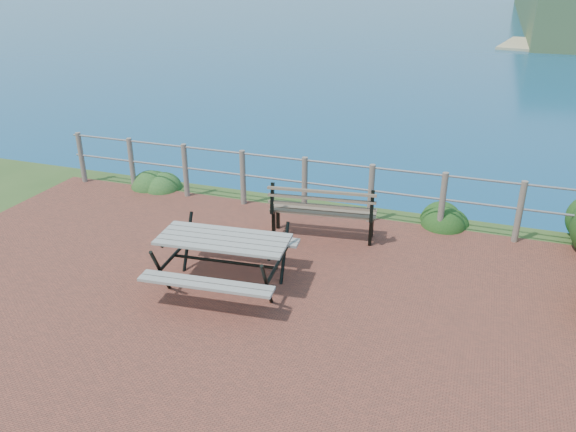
% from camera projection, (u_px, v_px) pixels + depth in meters
% --- Properties ---
extents(ground, '(10.00, 7.00, 0.12)m').
position_uv_depth(ground, '(221.00, 316.00, 6.93)').
color(ground, brown).
rests_on(ground, ground).
extents(safety_railing, '(9.40, 0.10, 1.00)m').
position_uv_depth(safety_railing, '(305.00, 182.00, 9.58)').
color(safety_railing, '#6B5B4C').
rests_on(safety_railing, ground).
extents(picnic_table, '(1.76, 1.47, 0.72)m').
position_uv_depth(picnic_table, '(224.00, 257.00, 7.37)').
color(picnic_table, gray).
rests_on(picnic_table, ground).
extents(park_bench, '(1.68, 0.61, 0.93)m').
position_uv_depth(park_bench, '(323.00, 202.00, 8.69)').
color(park_bench, brown).
rests_on(park_bench, ground).
extents(shrub_lip_west, '(0.87, 0.87, 0.65)m').
position_uv_depth(shrub_lip_west, '(155.00, 185.00, 11.07)').
color(shrub_lip_west, '#1D4D1D').
rests_on(shrub_lip_west, ground).
extents(shrub_lip_east, '(0.79, 0.79, 0.54)m').
position_uv_depth(shrub_lip_east, '(443.00, 222.00, 9.47)').
color(shrub_lip_east, '#144214').
rests_on(shrub_lip_east, ground).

